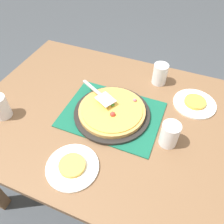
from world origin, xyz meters
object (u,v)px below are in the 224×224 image
object	(u,v)px
served_slice_left	(195,102)
pizza	(112,110)
plate_near_left	(194,104)
cup_near	(0,107)
pizza_server	(100,94)
cup_far	(170,134)
plate_far_right	(73,167)
pizza_pan	(112,113)
served_slice_right	(72,165)
cup_corner	(160,74)

from	to	relation	value
served_slice_left	pizza	bearing A→B (deg)	-148.37
plate_near_left	cup_near	distance (m)	0.98
served_slice_left	cup_near	world-z (taller)	cup_near
cup_near	pizza_server	world-z (taller)	cup_near
pizza	plate_near_left	distance (m)	0.44
cup_near	served_slice_left	bearing A→B (deg)	26.64
pizza	cup_far	size ratio (longest dim) A/B	2.75
plate_near_left	pizza_server	xyz separation A→B (m)	(-0.46, -0.19, 0.07)
pizza	plate_far_right	size ratio (longest dim) A/B	1.50
pizza_pan	plate_far_right	size ratio (longest dim) A/B	1.73
served_slice_left	cup_far	bearing A→B (deg)	-105.14
pizza_pan	served_slice_right	size ratio (longest dim) A/B	3.45
pizza	cup_near	xyz separation A→B (m)	(-0.50, -0.21, 0.03)
pizza	pizza_server	bearing A→B (deg)	152.04
plate_far_right	cup_near	world-z (taller)	cup_near
pizza_pan	plate_far_right	world-z (taller)	pizza_pan
pizza_pan	served_slice_right	world-z (taller)	served_slice_right
pizza_pan	pizza	size ratio (longest dim) A/B	1.15
pizza	plate_near_left	size ratio (longest dim) A/B	1.50
plate_far_right	cup_near	distance (m)	0.48
plate_far_right	pizza	bearing A→B (deg)	83.20
plate_near_left	served_slice_right	bearing A→B (deg)	-126.25
plate_near_left	pizza	bearing A→B (deg)	-148.37
pizza	pizza_server	xyz separation A→B (m)	(-0.09, 0.05, 0.04)
plate_far_right	cup_far	distance (m)	0.43
plate_near_left	cup_corner	size ratio (longest dim) A/B	1.83
plate_far_right	pizza_server	xyz separation A→B (m)	(-0.05, 0.38, 0.07)
pizza_server	pizza_pan	bearing A→B (deg)	-28.18
served_slice_right	pizza_server	distance (m)	0.39
served_slice_right	plate_near_left	bearing A→B (deg)	53.75
cup_corner	pizza_server	xyz separation A→B (m)	(-0.24, -0.29, 0.01)
pizza_pan	cup_near	size ratio (longest dim) A/B	3.17
cup_near	cup_corner	xyz separation A→B (m)	(0.65, 0.54, 0.00)
plate_near_left	cup_near	world-z (taller)	cup_near
pizza	plate_far_right	distance (m)	0.34
plate_near_left	cup_near	bearing A→B (deg)	-153.36
cup_near	cup_corner	distance (m)	0.85
pizza_pan	served_slice_left	xyz separation A→B (m)	(0.37, 0.23, 0.01)
cup_near	cup_far	xyz separation A→B (m)	(0.79, 0.14, 0.00)
pizza	plate_near_left	xyz separation A→B (m)	(0.37, 0.23, -0.03)
plate_near_left	served_slice_right	size ratio (longest dim) A/B	2.00
cup_far	plate_far_right	bearing A→B (deg)	-140.92
pizza	cup_far	distance (m)	0.30
plate_far_right	served_slice_left	xyz separation A→B (m)	(0.41, 0.56, 0.01)
plate_far_right	pizza_server	bearing A→B (deg)	96.86
cup_far	pizza_server	xyz separation A→B (m)	(-0.38, 0.11, 0.01)
served_slice_right	cup_far	world-z (taller)	cup_far
pizza	cup_corner	bearing A→B (deg)	65.15
plate_far_right	pizza_server	distance (m)	0.39
plate_far_right	cup_corner	size ratio (longest dim) A/B	1.83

